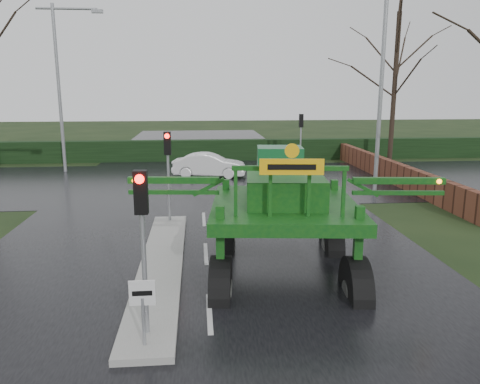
{
  "coord_description": "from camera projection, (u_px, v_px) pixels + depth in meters",
  "views": [
    {
      "loc": [
        -0.2,
        -9.89,
        5.01
      ],
      "look_at": [
        1.06,
        3.87,
        2.0
      ],
      "focal_mm": 35.0,
      "sensor_mm": 36.0,
      "label": 1
    }
  ],
  "objects": [
    {
      "name": "ground",
      "position": [
        209.0,
        314.0,
        10.71
      ],
      "size": [
        140.0,
        140.0,
        0.0
      ],
      "primitive_type": "plane",
      "color": "black",
      "rests_on": "ground"
    },
    {
      "name": "median_island",
      "position": [
        162.0,
        265.0,
        13.5
      ],
      "size": [
        1.2,
        10.0,
        0.16
      ],
      "primitive_type": "cube",
      "color": "gray",
      "rests_on": "ground"
    },
    {
      "name": "brick_wall",
      "position": [
        383.0,
        168.0,
        27.09
      ],
      "size": [
        0.4,
        20.0,
        1.2
      ],
      "primitive_type": "cube",
      "color": "#592D1E",
      "rests_on": "ground"
    },
    {
      "name": "road_main",
      "position": [
        203.0,
        207.0,
        20.44
      ],
      "size": [
        14.0,
        80.0,
        0.02
      ],
      "primitive_type": "cube",
      "color": "black",
      "rests_on": "ground"
    },
    {
      "name": "traffic_signal_far",
      "position": [
        301.0,
        129.0,
        30.21
      ],
      "size": [
        0.26,
        0.33,
        3.52
      ],
      "rotation": [
        0.0,
        0.0,
        3.14
      ],
      "color": "gray",
      "rests_on": "ground"
    },
    {
      "name": "traffic_signal_mid",
      "position": [
        168.0,
        157.0,
        17.33
      ],
      "size": [
        0.26,
        0.33,
        3.52
      ],
      "color": "gray",
      "rests_on": "ground"
    },
    {
      "name": "hedge_row",
      "position": [
        200.0,
        150.0,
        33.9
      ],
      "size": [
        44.0,
        0.9,
        1.5
      ],
      "primitive_type": "cube",
      "color": "black",
      "rests_on": "ground"
    },
    {
      "name": "white_sedan",
      "position": [
        209.0,
        177.0,
        27.6
      ],
      "size": [
        4.41,
        2.14,
        1.39
      ],
      "primitive_type": "imported",
      "rotation": [
        0.0,
        0.0,
        1.41
      ],
      "color": "white",
      "rests_on": "ground"
    },
    {
      "name": "street_light_left_far",
      "position": [
        63.0,
        74.0,
        28.16
      ],
      "size": [
        3.85,
        0.3,
        10.0
      ],
      "color": "gray",
      "rests_on": "ground"
    },
    {
      "name": "tree_right_far",
      "position": [
        396.0,
        67.0,
        30.92
      ],
      "size": [
        7.0,
        7.0,
        12.05
      ],
      "color": "black",
      "rests_on": "ground"
    },
    {
      "name": "street_light_right",
      "position": [
        376.0,
        69.0,
        21.84
      ],
      "size": [
        3.85,
        0.3,
        10.0
      ],
      "color": "gray",
      "rests_on": "ground"
    },
    {
      "name": "road_cross",
      "position": [
        202.0,
        181.0,
        26.28
      ],
      "size": [
        80.0,
        12.0,
        0.02
      ],
      "primitive_type": "cube",
      "color": "black",
      "rests_on": "ground"
    },
    {
      "name": "crop_sprayer",
      "position": [
        220.0,
        204.0,
        11.58
      ],
      "size": [
        8.47,
        5.67,
        4.75
      ],
      "rotation": [
        0.0,
        0.0,
        -0.11
      ],
      "color": "black",
      "rests_on": "ground"
    },
    {
      "name": "traffic_signal_near",
      "position": [
        142.0,
        218.0,
        9.06
      ],
      "size": [
        0.26,
        0.33,
        3.52
      ],
      "color": "gray",
      "rests_on": "ground"
    },
    {
      "name": "keep_left_sign",
      "position": [
        143.0,
        302.0,
        8.91
      ],
      "size": [
        0.5,
        0.07,
        1.35
      ],
      "color": "gray",
      "rests_on": "ground"
    }
  ]
}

